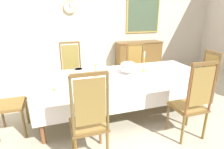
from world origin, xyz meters
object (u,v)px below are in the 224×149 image
Objects in this scene: chair_south_a at (89,118)px; chair_head_east at (204,76)px; chair_south_b at (192,101)px; chair_north_a at (72,72)px; framed_painting at (143,14)px; chair_north_b at (137,67)px; candlestick_west at (96,69)px; dining_table at (121,78)px; spoon_secondary at (53,90)px; chair_head_west at (3,99)px; mounted_clock at (70,7)px; soup_tureen at (128,67)px; spoon_primary at (72,71)px; sideboard at (139,56)px; candlestick_east at (144,64)px; bowl_near_right at (61,88)px; bowl_near_left at (79,70)px.

chair_south_a reaches higher than chair_head_east.
chair_south_b is at bearing 130.52° from chair_head_east.
framed_painting reaches higher than chair_north_a.
candlestick_west is at bearing 38.19° from chair_north_b.
dining_table is at bearing 90.00° from chair_head_east.
chair_south_a is 6.86× the size of spoon_secondary.
chair_head_west is (-1.09, 0.92, -0.02)m from chair_south_a.
mounted_clock is (0.21, 3.56, 1.30)m from chair_south_a.
soup_tureen is at bearing 133.16° from chair_north_a.
chair_south_b is 6.80× the size of spoon_secondary.
spoon_primary is at bearing 77.74° from spoon_secondary.
chair_north_a is at bearing -0.24° from chair_north_b.
chair_north_b is 1.66m from sideboard.
chair_south_a is 1.09× the size of chair_north_b.
chair_north_a is 3.31× the size of candlestick_east.
framed_painting is (2.71, 3.03, 0.91)m from bowl_near_right.
chair_north_a reaches higher than soup_tureen.
bowl_near_right is at bearing 78.38° from chair_north_a.
framed_painting reaches higher than chair_north_b.
chair_head_west reaches higher than dining_table.
candlestick_west is at bearing -88.07° from mounted_clock.
spoon_primary is (-0.11, 0.03, -0.02)m from bowl_near_left.
dining_table is 2.94m from mounted_clock.
soup_tureen is 2.78m from sideboard.
candlestick_east is 1.09× the size of mounted_clock.
candlestick_east is at bearing 15.08° from bowl_near_right.
sideboard reaches higher than spoon_primary.
chair_north_a is 3.19m from framed_painting.
spoon_secondary is (-1.85, 0.56, 0.19)m from chair_south_b.
bowl_near_left is 0.12m from spoon_primary.
chair_south_b is 3.69× the size of candlestick_west.
chair_head_east is (3.64, 0.00, -0.03)m from chair_head_west.
chair_south_a reaches higher than candlestick_west.
chair_south_b is 1.84m from chair_north_b.
soup_tureen reaches higher than spoon_primary.
dining_table is at bearing -122.90° from framed_painting.
chair_head_east is 3.23× the size of candlestick_west.
bowl_near_right is at bearing -1.08° from spoon_secondary.
dining_table is 2.34× the size of chair_south_a.
spoon_secondary is 0.12× the size of sideboard.
chair_head_east is at bearing 19.94° from chair_south_a.
candlestick_west is 1.84× the size of spoon_secondary.
mounted_clock is at bearing 41.55° from chair_head_east.
chair_head_east is (1.08, 0.92, -0.05)m from chair_south_b.
chair_north_b is 2.51m from mounted_clock.
chair_south_a reaches higher than candlestick_east.
spoon_secondary is at bearing -99.74° from spoon_primary.
candlestick_east reaches higher than bowl_near_right.
candlestick_east is (1.17, 0.92, 0.33)m from chair_south_a.
candlestick_east reaches higher than dining_table.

